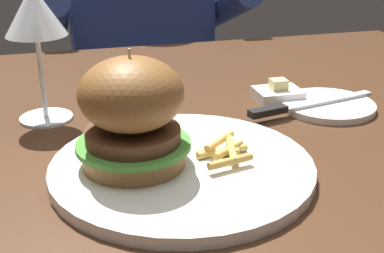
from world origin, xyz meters
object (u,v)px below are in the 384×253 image
Objects in this scene: wine_glass at (35,16)px; diner_person at (142,83)px; table_knife at (301,105)px; bread_plate at (328,105)px; butter_dish at (278,94)px; main_plate at (182,168)px; burger_sandwich at (132,113)px.

diner_person reaches higher than wine_glass.
table_knife is 0.77m from diner_person.
bread_plate is 0.64× the size of table_knife.
bread_plate is 0.12× the size of diner_person.
bread_plate is 0.08m from butter_dish.
wine_glass reaches higher than main_plate.
wine_glass is at bearing 177.08° from butter_dish.
table_knife is at bearing 24.99° from burger_sandwich.
burger_sandwich reaches higher than bread_plate.
diner_person reaches higher than main_plate.
main_plate is at bearing -10.21° from burger_sandwich.
table_knife is (0.22, 0.14, 0.01)m from main_plate.
burger_sandwich reaches higher than butter_dish.
butter_dish is (-0.01, 0.06, -0.00)m from table_knife.
wine_glass is at bearing 170.70° from bread_plate.
bread_plate is 1.99× the size of butter_dish.
table_knife is at bearing -12.16° from wine_glass.
main_plate is 2.16× the size of bread_plate.
diner_person reaches higher than table_knife.
butter_dish is at bearing 35.76° from burger_sandwich.
wine_glass reaches higher than burger_sandwich.
bread_plate is at bearing -77.69° from diner_person.
main_plate is 0.30m from bread_plate.
main_plate is 0.26× the size of diner_person.
burger_sandwich is at bearing 169.79° from main_plate.
butter_dish is (0.26, 0.19, -0.06)m from burger_sandwich.
butter_dish is at bearing 100.39° from table_knife.
main_plate is 0.90m from diner_person.
burger_sandwich is 0.24m from wine_glass.
burger_sandwich reaches higher than table_knife.
bread_plate is at bearing -39.28° from butter_dish.
bread_plate is at bearing 28.78° from main_plate.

